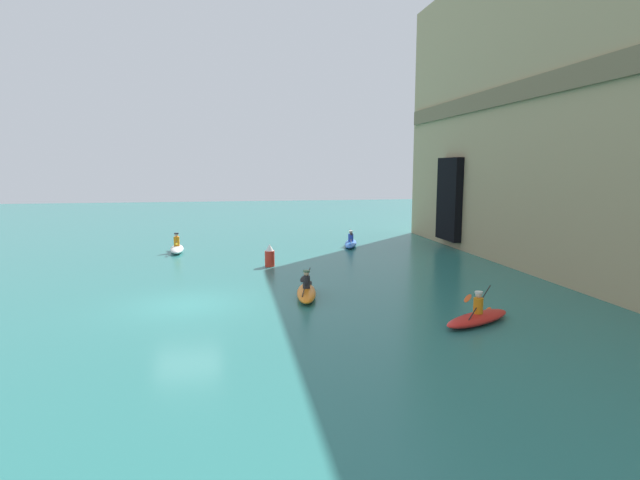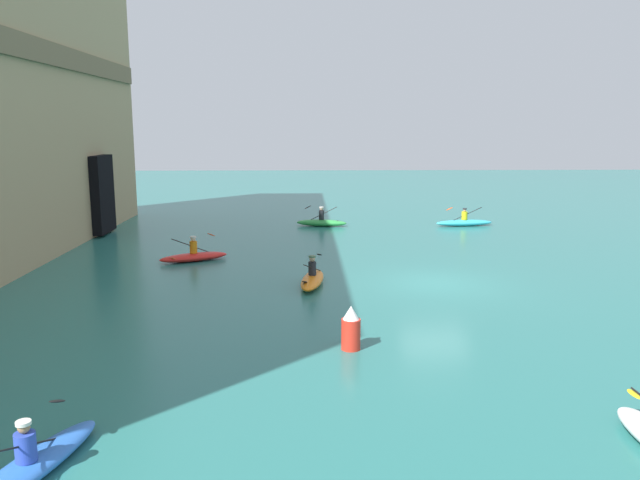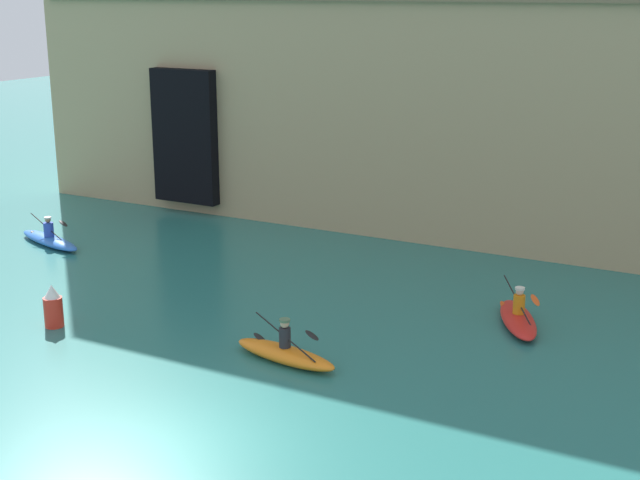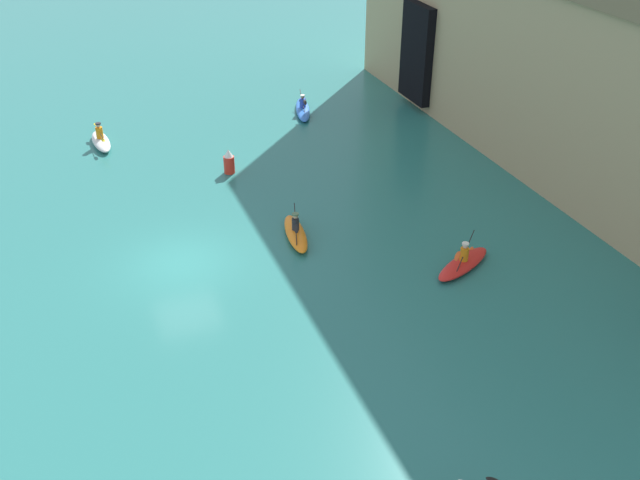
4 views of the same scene
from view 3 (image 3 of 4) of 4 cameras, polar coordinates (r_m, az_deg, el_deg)
ground_plane at (r=18.50m, az=-9.28°, el=-12.87°), size 120.00×120.00×0.00m
cliff_bluff at (r=33.01m, az=10.94°, el=14.57°), size 37.46×6.01×16.59m
kayak_red at (r=24.77m, az=12.56°, el=-4.90°), size 2.07×3.06×1.17m
kayak_blue at (r=33.17m, az=-16.93°, el=0.04°), size 3.65×1.75×1.05m
kayak_orange at (r=21.93m, az=-2.25°, el=-7.23°), size 3.05×1.18×1.12m
marker_buoy at (r=25.07m, az=-16.71°, el=-4.13°), size 0.51×0.51×1.18m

